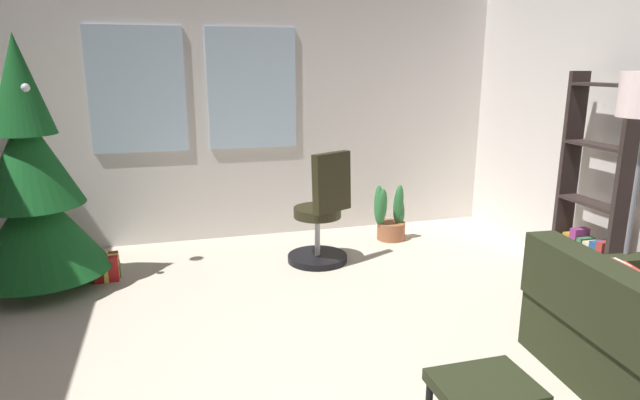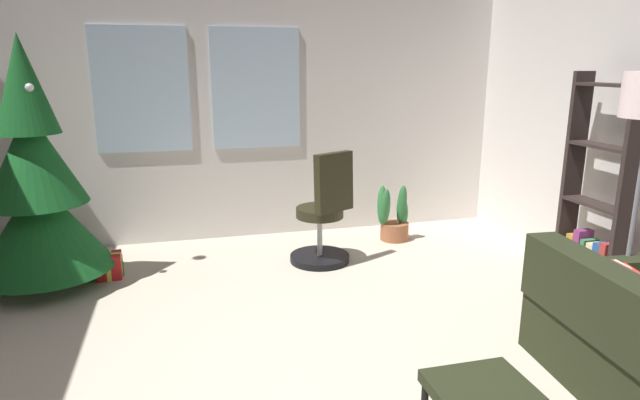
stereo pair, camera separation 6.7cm
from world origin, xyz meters
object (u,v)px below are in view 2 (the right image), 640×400
at_px(footstool, 480,394).
at_px(gift_box_green, 106,265).
at_px(holiday_tree, 37,189).
at_px(gift_box_red, 110,266).
at_px(bookshelf, 597,198).
at_px(potted_plant, 393,219).
at_px(office_chair, 324,220).

height_order(footstool, gift_box_green, footstool).
bearing_deg(holiday_tree, footstool, -47.32).
distance_m(gift_box_red, gift_box_green, 0.13).
height_order(gift_box_green, bookshelf, bookshelf).
distance_m(footstool, bookshelf, 2.46).
relative_size(holiday_tree, gift_box_green, 7.59).
bearing_deg(potted_plant, gift_box_red, -173.09).
xyz_separation_m(footstool, potted_plant, (0.81, 3.07, -0.08)).
distance_m(holiday_tree, potted_plant, 3.32).
height_order(footstool, office_chair, office_chair).
bearing_deg(holiday_tree, potted_plant, 7.49).
height_order(gift_box_red, gift_box_green, gift_box_red).
bearing_deg(holiday_tree, office_chair, -0.78).
bearing_deg(potted_plant, office_chair, -152.34).
relative_size(footstool, bookshelf, 0.27).
relative_size(gift_box_green, potted_plant, 0.54).
relative_size(footstool, holiday_tree, 0.19).
bearing_deg(gift_box_red, gift_box_green, 110.45).
bearing_deg(office_chair, bookshelf, -29.52).
bearing_deg(holiday_tree, gift_box_red, 10.88).
relative_size(gift_box_red, bookshelf, 0.13).
bearing_deg(bookshelf, potted_plant, 124.69).
xyz_separation_m(gift_box_red, office_chair, (1.90, -0.12, 0.31)).
relative_size(gift_box_red, potted_plant, 0.37).
height_order(holiday_tree, office_chair, holiday_tree).
height_order(holiday_tree, gift_box_green, holiday_tree).
distance_m(footstool, gift_box_green, 3.49).
bearing_deg(bookshelf, gift_box_red, 162.29).
xyz_separation_m(office_chair, bookshelf, (1.96, -1.11, 0.36)).
relative_size(holiday_tree, gift_box_red, 11.15).
relative_size(footstool, gift_box_red, 2.07).
xyz_separation_m(gift_box_red, gift_box_green, (-0.04, 0.12, -0.03)).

